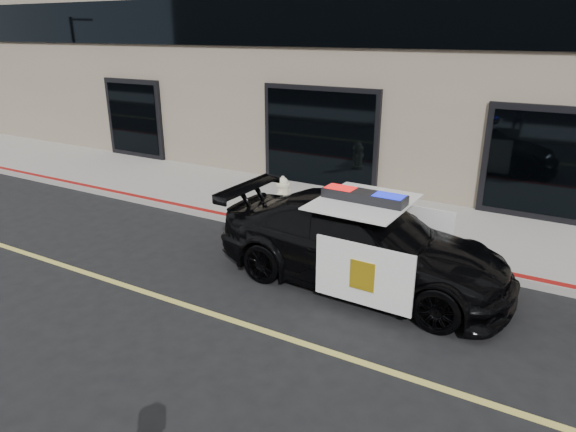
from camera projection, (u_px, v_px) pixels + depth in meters
The scene contains 4 objects.
ground at pixel (184, 305), 8.47m from camera, with size 120.00×120.00×0.00m, color black.
sidewalk_n at pixel (324, 210), 12.72m from camera, with size 60.00×3.50×0.15m, color gray.
police_car at pixel (362, 243), 8.97m from camera, with size 2.56×5.34×1.71m.
fire_hydrant at pixel (283, 195), 12.32m from camera, with size 0.39×0.53×0.85m.
Camera 1 is at (5.21, -5.61, 4.27)m, focal length 32.00 mm.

